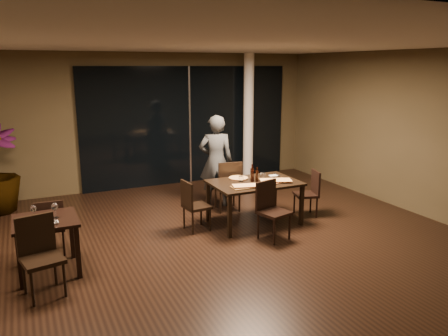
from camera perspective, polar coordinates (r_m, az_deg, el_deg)
ground at (r=6.70m, az=-0.33°, el=-10.56°), size 8.00×8.00×0.00m
wall_back at (r=10.03m, az=-10.15°, el=6.11°), size 8.00×0.10×3.00m
wall_right at (r=8.74m, az=24.61°, el=4.10°), size 0.10×8.00×3.00m
ceiling at (r=6.15m, az=-0.37°, el=16.18°), size 8.00×8.00×0.04m
window_panel at (r=10.27m, az=-4.57°, el=5.59°), size 5.00×0.06×2.70m
column at (r=10.55m, az=3.21°, el=6.63°), size 0.24×0.24×3.00m
main_table at (r=7.58m, az=3.99°, el=-2.34°), size 1.50×1.00×0.75m
side_table at (r=6.23m, az=-22.23°, el=-7.30°), size 0.80×0.80×0.75m
chair_main_far at (r=8.21m, az=0.61°, el=-2.03°), size 0.52×0.52×0.98m
chair_main_near at (r=7.00m, az=6.10°, el=-5.06°), size 0.52×0.52×0.93m
chair_main_left at (r=7.28m, az=-4.12°, el=-4.59°), size 0.44×0.44×0.86m
chair_main_right at (r=8.15m, az=11.16°, el=-2.93°), size 0.48×0.48×0.84m
chair_side_far at (r=6.81m, az=-21.76°, el=-6.87°), size 0.41×0.41×0.85m
chair_side_near at (r=5.75m, az=-22.93°, el=-9.99°), size 0.53×0.53×0.96m
diner at (r=8.48m, az=-1.06°, el=0.92°), size 0.71×0.59×1.80m
pizza_board_left at (r=7.20m, az=3.00°, el=-2.48°), size 0.52×0.28×0.01m
pizza_board_right at (r=7.58m, az=6.76°, el=-1.76°), size 0.60×0.39×0.01m
oblong_pizza_left at (r=7.20m, az=3.00°, el=-2.35°), size 0.48×0.31×0.02m
oblong_pizza_right at (r=7.57m, az=6.77°, el=-1.64°), size 0.56×0.41×0.02m
round_pizza at (r=7.76m, az=1.89°, el=-1.32°), size 0.33×0.33×0.01m
bottle_a at (r=7.53m, az=3.73°, el=-0.77°), size 0.06×0.06×0.27m
bottle_b at (r=7.53m, az=4.34°, el=-0.84°), size 0.06×0.06×0.26m
bottle_c at (r=7.63m, az=3.69°, el=-0.54°), size 0.06×0.06×0.28m
tumbler_left at (r=7.55m, az=2.25°, el=-1.41°), size 0.08×0.08×0.10m
tumbler_right at (r=7.81m, az=5.09°, el=-0.96°), size 0.08×0.08×0.10m
napkin_near at (r=7.73m, az=8.04°, el=-1.49°), size 0.20×0.15×0.01m
napkin_far at (r=7.98m, az=6.58°, el=-0.99°), size 0.18×0.11×0.01m
wine_glass_a at (r=6.24m, az=-23.61°, el=-5.33°), size 0.08×0.08×0.17m
wine_glass_b at (r=6.17m, az=-21.20°, el=-5.23°), size 0.09×0.09×0.19m
side_napkin at (r=6.00m, az=-21.70°, el=-6.66°), size 0.19×0.13×0.01m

